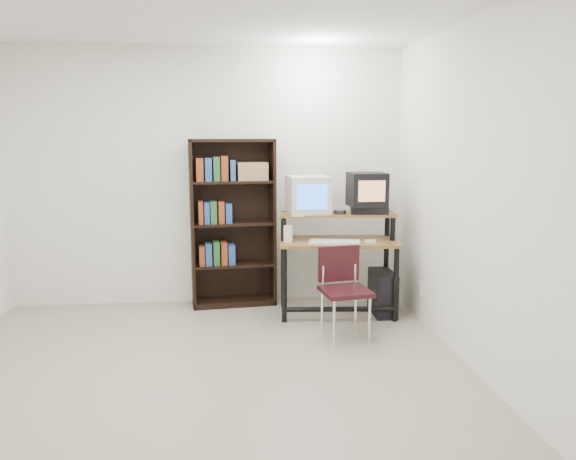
{
  "coord_description": "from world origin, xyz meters",
  "views": [
    {
      "loc": [
        0.21,
        -3.8,
        1.74
      ],
      "look_at": [
        0.73,
        1.1,
        0.9
      ],
      "focal_mm": 35.0,
      "sensor_mm": 36.0,
      "label": 1
    }
  ],
  "objects": [
    {
      "name": "pc_tower",
      "position": [
        1.69,
        1.38,
        0.21
      ],
      "size": [
        0.21,
        0.45,
        0.42
      ],
      "primitive_type": "cube",
      "rotation": [
        0.0,
        0.0,
        -0.03
      ],
      "color": "black",
      "rests_on": "floor"
    },
    {
      "name": "front_wall",
      "position": [
        0.0,
        -2.0,
        1.3
      ],
      "size": [
        4.0,
        0.01,
        2.6
      ],
      "primitive_type": "cube",
      "color": "white",
      "rests_on": "floor"
    },
    {
      "name": "wall_outlet",
      "position": [
        1.99,
        1.15,
        0.3
      ],
      "size": [
        0.02,
        0.08,
        0.12
      ],
      "primitive_type": "cube",
      "color": "beige",
      "rests_on": "right_wall"
    },
    {
      "name": "cd_spindle",
      "position": [
        1.28,
        1.47,
        0.99
      ],
      "size": [
        0.13,
        0.13,
        0.05
      ],
      "primitive_type": "cylinder",
      "rotation": [
        0.0,
        0.0,
        -0.12
      ],
      "color": "#26262B",
      "rests_on": "computer_desk"
    },
    {
      "name": "bookshelf",
      "position": [
        0.25,
        1.85,
        0.87
      ],
      "size": [
        0.87,
        0.37,
        1.69
      ],
      "rotation": [
        0.0,
        0.0,
        0.1
      ],
      "color": "black",
      "rests_on": "floor"
    },
    {
      "name": "school_chair",
      "position": [
        1.18,
        0.81,
        0.48
      ],
      "size": [
        0.44,
        0.44,
        0.78
      ],
      "rotation": [
        0.0,
        0.0,
        0.15
      ],
      "color": "black",
      "rests_on": "floor"
    },
    {
      "name": "desk_speaker",
      "position": [
        0.76,
        1.39,
        0.8
      ],
      "size": [
        0.09,
        0.08,
        0.17
      ],
      "primitive_type": "cube",
      "rotation": [
        0.0,
        0.0,
        -0.13
      ],
      "color": "silver",
      "rests_on": "computer_desk"
    },
    {
      "name": "vcr",
      "position": [
        1.57,
        1.49,
        1.01
      ],
      "size": [
        0.4,
        0.32,
        0.08
      ],
      "primitive_type": "cube",
      "rotation": [
        0.0,
        0.0,
        -0.18
      ],
      "color": "black",
      "rests_on": "computer_desk"
    },
    {
      "name": "right_wall",
      "position": [
        2.0,
        0.0,
        1.3
      ],
      "size": [
        0.01,
        4.0,
        2.6
      ],
      "primitive_type": "cube",
      "color": "white",
      "rests_on": "floor"
    },
    {
      "name": "crt_tv",
      "position": [
        1.55,
        1.51,
        1.21
      ],
      "size": [
        0.35,
        0.35,
        0.32
      ],
      "rotation": [
        0.0,
        0.0,
        0.03
      ],
      "color": "black",
      "rests_on": "vcr"
    },
    {
      "name": "keyboard",
      "position": [
        1.19,
        1.28,
        0.74
      ],
      "size": [
        0.51,
        0.32,
        0.03
      ],
      "primitive_type": "cube",
      "rotation": [
        0.0,
        0.0,
        -0.24
      ],
      "color": "silver",
      "rests_on": "computer_desk"
    },
    {
      "name": "mousepad",
      "position": [
        1.52,
        1.28,
        0.72
      ],
      "size": [
        0.23,
        0.19,
        0.01
      ],
      "primitive_type": "cube",
      "rotation": [
        0.0,
        0.0,
        -0.06
      ],
      "color": "black",
      "rests_on": "computer_desk"
    },
    {
      "name": "floor",
      "position": [
        0.0,
        0.0,
        -0.01
      ],
      "size": [
        4.0,
        4.0,
        0.01
      ],
      "primitive_type": "cube",
      "color": "#B1A893",
      "rests_on": "ground"
    },
    {
      "name": "crt_monitor",
      "position": [
        0.98,
        1.59,
        1.16
      ],
      "size": [
        0.41,
        0.42,
        0.37
      ],
      "rotation": [
        0.0,
        0.0,
        0.06
      ],
      "color": "silver",
      "rests_on": "computer_desk"
    },
    {
      "name": "back_wall",
      "position": [
        0.0,
        2.0,
        1.3
      ],
      "size": [
        4.0,
        0.01,
        2.6
      ],
      "primitive_type": "cube",
      "color": "white",
      "rests_on": "floor"
    },
    {
      "name": "mouse",
      "position": [
        1.53,
        1.27,
        0.74
      ],
      "size": [
        0.11,
        0.08,
        0.03
      ],
      "primitive_type": "cube",
      "rotation": [
        0.0,
        0.0,
        -0.18
      ],
      "color": "white",
      "rests_on": "mousepad"
    },
    {
      "name": "computer_desk",
      "position": [
        1.25,
        1.44,
        0.68
      ],
      "size": [
        1.17,
        0.65,
        0.98
      ],
      "rotation": [
        0.0,
        0.0,
        -0.08
      ],
      "color": "brown",
      "rests_on": "floor"
    }
  ]
}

